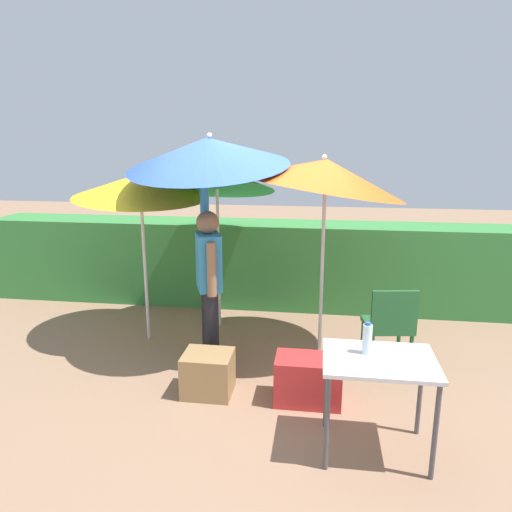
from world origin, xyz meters
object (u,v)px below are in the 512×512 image
umbrella_navy (208,153)px  person_vendor (209,277)px  umbrella_yellow (325,174)px  cooler_box (308,380)px  chair_plastic (390,323)px  crate_cardboard (208,373)px  umbrella_orange (141,186)px  umbrella_rainbow (214,178)px  bottle_water (367,339)px  folding_table (379,370)px

umbrella_navy → person_vendor: bearing=-80.3°
umbrella_navy → umbrella_yellow: bearing=10.0°
umbrella_yellow → cooler_box: (-0.09, -1.01, -1.72)m
chair_plastic → crate_cardboard: bearing=-158.5°
umbrella_orange → umbrella_navy: 0.95m
umbrella_yellow → chair_plastic: bearing=-26.1°
umbrella_yellow → person_vendor: umbrella_yellow is taller
umbrella_rainbow → bottle_water: size_ratio=8.91×
umbrella_rainbow → person_vendor: 1.39m
person_vendor → folding_table: size_ratio=2.35×
cooler_box → umbrella_rainbow: bearing=126.0°
umbrella_orange → bottle_water: 2.99m
chair_plastic → cooler_box: size_ratio=1.53×
umbrella_orange → person_vendor: (0.86, -0.54, -0.85)m
umbrella_navy → folding_table: (1.57, -1.42, -1.48)m
cooler_box → umbrella_yellow: bearing=85.1°
person_vendor → chair_plastic: bearing=2.9°
chair_plastic → umbrella_navy: bearing=175.8°
umbrella_yellow → crate_cardboard: bearing=-135.0°
umbrella_orange → crate_cardboard: size_ratio=4.50×
umbrella_yellow → folding_table: umbrella_yellow is taller
cooler_box → crate_cardboard: size_ratio=1.31×
umbrella_rainbow → umbrella_navy: umbrella_navy is taller
umbrella_rainbow → bottle_water: (1.61, -2.18, -0.96)m
umbrella_rainbow → person_vendor: umbrella_rainbow is taller
chair_plastic → folding_table: (-0.25, -1.29, 0.15)m
umbrella_orange → umbrella_yellow: bearing=-3.3°
umbrella_orange → umbrella_navy: size_ratio=0.81×
bottle_water → umbrella_yellow: bearing=102.4°
umbrella_orange → chair_plastic: bearing=-9.6°
umbrella_navy → crate_cardboard: bearing=-79.4°
person_vendor → cooler_box: person_vendor is taller
chair_plastic → crate_cardboard: (-1.67, -0.66, -0.32)m
umbrella_orange → person_vendor: bearing=-32.0°
crate_cardboard → bottle_water: bearing=-22.7°
cooler_box → crate_cardboard: cooler_box is taller
chair_plastic → bottle_water: bearing=-105.6°
person_vendor → chair_plastic: 1.84m
umbrella_navy → cooler_box: umbrella_navy is taller
bottle_water → umbrella_rainbow: bearing=126.5°
cooler_box → folding_table: folding_table is taller
umbrella_rainbow → person_vendor: (0.17, -1.05, -0.89)m
umbrella_yellow → cooler_box: bearing=-94.9°
umbrella_yellow → umbrella_navy: umbrella_navy is taller
umbrella_yellow → person_vendor: bearing=-159.0°
person_vendor → folding_table: 1.96m
umbrella_rainbow → umbrella_yellow: size_ratio=0.95×
folding_table → umbrella_yellow: bearing=104.7°
umbrella_yellow → person_vendor: 1.55m
person_vendor → cooler_box: size_ratio=3.24×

